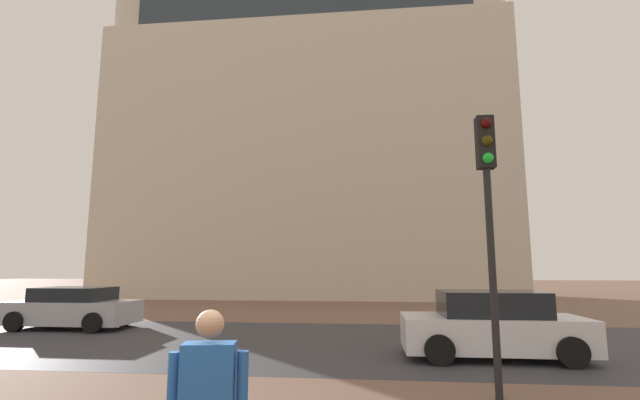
# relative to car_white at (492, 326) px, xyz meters

# --- Properties ---
(ground_plane) EXTENTS (120.00, 120.00, 0.00)m
(ground_plane) POSITION_rel_car_white_xyz_m (-4.38, 2.54, -0.72)
(ground_plane) COLOR brown
(street_asphalt_strip) EXTENTS (120.00, 8.09, 0.00)m
(street_asphalt_strip) POSITION_rel_car_white_xyz_m (-4.38, 1.78, -0.71)
(street_asphalt_strip) COLOR #38383D
(street_asphalt_strip) RESTS_ON ground_plane
(landmark_building) EXTENTS (28.01, 10.32, 33.79)m
(landmark_building) POSITION_rel_car_white_xyz_m (-6.79, 21.38, 10.52)
(landmark_building) COLOR beige
(landmark_building) RESTS_ON ground_plane
(car_white) EXTENTS (4.05, 2.03, 1.50)m
(car_white) POSITION_rel_car_white_xyz_m (0.00, 0.00, 0.00)
(car_white) COLOR silver
(car_white) RESTS_ON ground_plane
(car_silver) EXTENTS (4.08, 2.08, 1.37)m
(car_silver) POSITION_rel_car_white_xyz_m (-12.79, 3.56, -0.05)
(car_silver) COLOR #B2B2BC
(car_silver) RESTS_ON ground_plane
(traffic_light_pole) EXTENTS (0.28, 0.34, 4.59)m
(traffic_light_pole) POSITION_rel_car_white_xyz_m (-0.80, -3.36, 2.50)
(traffic_light_pole) COLOR black
(traffic_light_pole) RESTS_ON ground_plane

